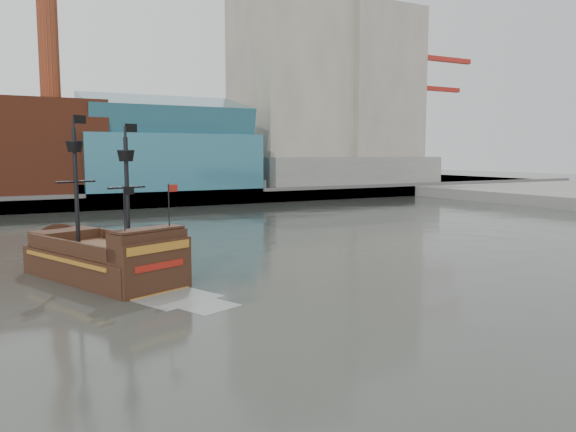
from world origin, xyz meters
TOP-DOWN VIEW (x-y plane):
  - ground at (0.00, 0.00)m, footprint 400.00×400.00m
  - promenade_far at (0.00, 92.00)m, footprint 220.00×60.00m
  - seawall at (0.00, 62.50)m, footprint 220.00×1.00m
  - skyline at (5.21, 84.56)m, footprint 149.00×45.00m
  - crane_a at (78.63, 82.00)m, footprint 22.50×4.00m
  - crane_b at (88.23, 92.00)m, footprint 19.10×4.00m
  - pirate_ship at (-11.57, 12.84)m, footprint 10.41×16.99m

SIDE VIEW (x-z plane):
  - ground at x=0.00m, z-range 0.00..0.00m
  - promenade_far at x=0.00m, z-range 0.00..2.00m
  - pirate_ship at x=-11.57m, z-range -5.01..7.22m
  - seawall at x=0.00m, z-range 0.00..2.60m
  - crane_b at x=88.23m, z-range 2.45..28.70m
  - crane_a at x=78.63m, z-range 2.99..35.24m
  - skyline at x=5.21m, z-range -6.45..55.55m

